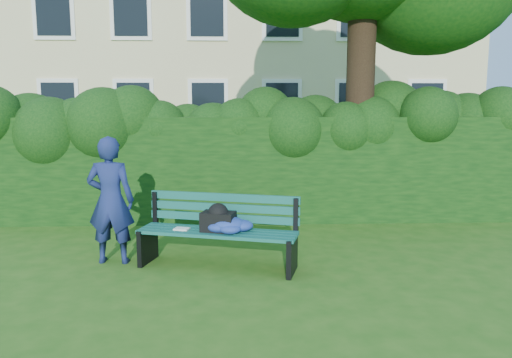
{
  "coord_description": "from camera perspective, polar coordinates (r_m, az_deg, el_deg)",
  "views": [
    {
      "loc": [
        -0.27,
        -6.48,
        2.04
      ],
      "look_at": [
        0.0,
        0.6,
        0.95
      ],
      "focal_mm": 35.0,
      "sensor_mm": 36.0,
      "label": 1
    }
  ],
  "objects": [
    {
      "name": "apartment_building",
      "position": [
        20.85,
        -1.49,
        19.67
      ],
      "size": [
        16.0,
        8.08,
        12.0
      ],
      "color": "#CEBC8A",
      "rests_on": "ground"
    },
    {
      "name": "park_bench",
      "position": [
        6.23,
        -4.01,
        -5.57
      ],
      "size": [
        2.05,
        1.07,
        0.89
      ],
      "rotation": [
        0.0,
        0.0,
        -0.27
      ],
      "color": "#0E4A41",
      "rests_on": "ground"
    },
    {
      "name": "hedge",
      "position": [
        8.76,
        -0.4,
        1.26
      ],
      "size": [
        10.0,
        1.0,
        1.8
      ],
      "color": "black",
      "rests_on": "ground"
    },
    {
      "name": "ground",
      "position": [
        6.8,
        0.19,
        -8.72
      ],
      "size": [
        80.0,
        80.0,
        0.0
      ],
      "primitive_type": "plane",
      "color": "#265915",
      "rests_on": "ground"
    },
    {
      "name": "man_reading",
      "position": [
        6.58,
        -16.28,
        -2.35
      ],
      "size": [
        0.61,
        0.42,
        1.63
      ],
      "primitive_type": "imported",
      "rotation": [
        0.0,
        0.0,
        3.09
      ],
      "color": "navy",
      "rests_on": "ground"
    }
  ]
}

